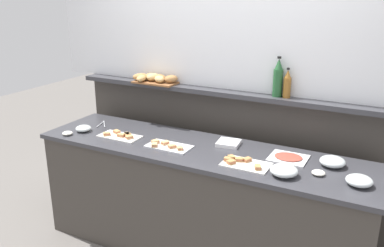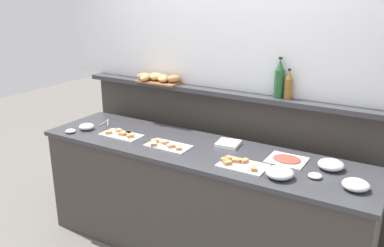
# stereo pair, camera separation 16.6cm
# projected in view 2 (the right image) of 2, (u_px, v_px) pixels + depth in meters

# --- Properties ---
(ground_plane) EXTENTS (12.00, 12.00, 0.00)m
(ground_plane) POSITION_uv_depth(u_px,v_px,m) (229.00, 218.00, 3.92)
(ground_plane) COLOR slate
(buffet_counter) EXTENTS (2.69, 0.70, 0.94)m
(buffet_counter) POSITION_uv_depth(u_px,v_px,m) (198.00, 202.00, 3.28)
(buffet_counter) COLOR #3D3833
(buffet_counter) RESTS_ON ground_plane
(back_ledge_unit) EXTENTS (2.88, 0.22, 1.30)m
(back_ledge_unit) POSITION_uv_depth(u_px,v_px,m) (227.00, 156.00, 3.64)
(back_ledge_unit) COLOR #3D3833
(back_ledge_unit) RESTS_ON ground_plane
(upper_wall_panel) EXTENTS (3.48, 0.08, 1.30)m
(upper_wall_panel) POSITION_uv_depth(u_px,v_px,m) (233.00, 10.00, 3.26)
(upper_wall_panel) COLOR white
(upper_wall_panel) RESTS_ON back_ledge_unit
(sandwich_platter_side) EXTENTS (0.35, 0.19, 0.04)m
(sandwich_platter_side) POSITION_uv_depth(u_px,v_px,m) (167.00, 145.00, 3.16)
(sandwich_platter_side) COLOR silver
(sandwich_platter_side) RESTS_ON buffet_counter
(sandwich_platter_front) EXTENTS (0.35, 0.18, 0.04)m
(sandwich_platter_front) POSITION_uv_depth(u_px,v_px,m) (122.00, 134.00, 3.40)
(sandwich_platter_front) COLOR white
(sandwich_platter_front) RESTS_ON buffet_counter
(sandwich_platter_rear) EXTENTS (0.33, 0.21, 0.04)m
(sandwich_platter_rear) POSITION_uv_depth(u_px,v_px,m) (240.00, 164.00, 2.82)
(sandwich_platter_rear) COLOR white
(sandwich_platter_rear) RESTS_ON buffet_counter
(cold_cuts_platter) EXTENTS (0.27, 0.24, 0.02)m
(cold_cuts_platter) POSITION_uv_depth(u_px,v_px,m) (287.00, 160.00, 2.90)
(cold_cuts_platter) COLOR white
(cold_cuts_platter) RESTS_ON buffet_counter
(glass_bowl_large) EXTENTS (0.16, 0.16, 0.07)m
(glass_bowl_large) POSITION_uv_depth(u_px,v_px,m) (356.00, 185.00, 2.48)
(glass_bowl_large) COLOR silver
(glass_bowl_large) RESTS_ON buffet_counter
(glass_bowl_medium) EXTENTS (0.18, 0.18, 0.07)m
(glass_bowl_medium) POSITION_uv_depth(u_px,v_px,m) (331.00, 165.00, 2.76)
(glass_bowl_medium) COLOR silver
(glass_bowl_medium) RESTS_ON buffet_counter
(glass_bowl_small) EXTENTS (0.18, 0.18, 0.07)m
(glass_bowl_small) POSITION_uv_depth(u_px,v_px,m) (280.00, 173.00, 2.63)
(glass_bowl_small) COLOR silver
(glass_bowl_small) RESTS_ON buffet_counter
(glass_bowl_extra) EXTENTS (0.13, 0.13, 0.05)m
(glass_bowl_extra) POSITION_uv_depth(u_px,v_px,m) (87.00, 127.00, 3.55)
(glass_bowl_extra) COLOR silver
(glass_bowl_extra) RESTS_ON buffet_counter
(condiment_bowl_cream) EXTENTS (0.09, 0.09, 0.03)m
(condiment_bowl_cream) POSITION_uv_depth(u_px,v_px,m) (315.00, 176.00, 2.63)
(condiment_bowl_cream) COLOR silver
(condiment_bowl_cream) RESTS_ON buffet_counter
(condiment_bowl_teal) EXTENTS (0.09, 0.09, 0.03)m
(condiment_bowl_teal) POSITION_uv_depth(u_px,v_px,m) (71.00, 131.00, 3.47)
(condiment_bowl_teal) COLOR silver
(condiment_bowl_teal) RESTS_ON buffet_counter
(serving_tongs) EXTENTS (0.13, 0.18, 0.01)m
(serving_tongs) POSITION_uv_depth(u_px,v_px,m) (106.00, 123.00, 3.72)
(serving_tongs) COLOR #B7BABF
(serving_tongs) RESTS_ON buffet_counter
(napkin_stack) EXTENTS (0.19, 0.19, 0.03)m
(napkin_stack) POSITION_uv_depth(u_px,v_px,m) (228.00, 144.00, 3.18)
(napkin_stack) COLOR white
(napkin_stack) RESTS_ON buffet_counter
(vinegar_bottle_amber) EXTENTS (0.06, 0.06, 0.24)m
(vinegar_bottle_amber) POSITION_uv_depth(u_px,v_px,m) (288.00, 86.00, 3.10)
(vinegar_bottle_amber) COLOR #8E5B23
(vinegar_bottle_amber) RESTS_ON back_ledge_unit
(wine_bottle_green) EXTENTS (0.08, 0.08, 0.32)m
(wine_bottle_green) POSITION_uv_depth(u_px,v_px,m) (279.00, 80.00, 3.14)
(wine_bottle_green) COLOR #23562D
(wine_bottle_green) RESTS_ON back_ledge_unit
(bread_basket) EXTENTS (0.46, 0.29, 0.08)m
(bread_basket) POSITION_uv_depth(u_px,v_px,m) (158.00, 78.00, 3.69)
(bread_basket) COLOR brown
(bread_basket) RESTS_ON back_ledge_unit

